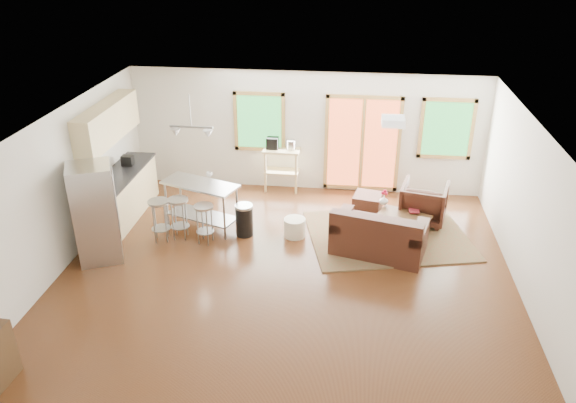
# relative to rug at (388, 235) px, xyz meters

# --- Properties ---
(floor) EXTENTS (7.50, 7.00, 0.02)m
(floor) POSITION_rel_rug_xyz_m (-1.75, -1.50, -0.02)
(floor) COLOR #3A1F0F
(floor) RESTS_ON ground
(ceiling) EXTENTS (7.50, 7.00, 0.02)m
(ceiling) POSITION_rel_rug_xyz_m (-1.75, -1.50, 2.60)
(ceiling) COLOR white
(ceiling) RESTS_ON ground
(back_wall) EXTENTS (7.50, 0.02, 2.60)m
(back_wall) POSITION_rel_rug_xyz_m (-1.75, 2.01, 1.29)
(back_wall) COLOR silver
(back_wall) RESTS_ON ground
(left_wall) EXTENTS (0.02, 7.00, 2.60)m
(left_wall) POSITION_rel_rug_xyz_m (-5.51, -1.50, 1.29)
(left_wall) COLOR silver
(left_wall) RESTS_ON ground
(right_wall) EXTENTS (0.02, 7.00, 2.60)m
(right_wall) POSITION_rel_rug_xyz_m (2.01, -1.50, 1.29)
(right_wall) COLOR silver
(right_wall) RESTS_ON ground
(front_wall) EXTENTS (7.50, 0.02, 2.60)m
(front_wall) POSITION_rel_rug_xyz_m (-1.75, -5.01, 1.29)
(front_wall) COLOR silver
(front_wall) RESTS_ON ground
(window_left) EXTENTS (1.10, 0.05, 1.30)m
(window_left) POSITION_rel_rug_xyz_m (-2.75, 1.96, 1.49)
(window_left) COLOR #1D5A27
(window_left) RESTS_ON back_wall
(french_doors) EXTENTS (1.60, 0.05, 2.10)m
(french_doors) POSITION_rel_rug_xyz_m (-0.55, 1.96, 1.09)
(french_doors) COLOR #BB4925
(french_doors) RESTS_ON back_wall
(window_right) EXTENTS (1.10, 0.05, 1.30)m
(window_right) POSITION_rel_rug_xyz_m (1.15, 1.96, 1.49)
(window_right) COLOR #1D5A27
(window_right) RESTS_ON back_wall
(rug) EXTENTS (3.34, 2.85, 0.03)m
(rug) POSITION_rel_rug_xyz_m (0.00, 0.00, 0.00)
(rug) COLOR #48623B
(rug) RESTS_ON floor
(loveseat) EXTENTS (1.77, 1.28, 0.85)m
(loveseat) POSITION_rel_rug_xyz_m (-0.21, -0.64, 0.32)
(loveseat) COLOR black
(loveseat) RESTS_ON floor
(coffee_table) EXTENTS (1.09, 0.90, 0.38)m
(coffee_table) POSITION_rel_rug_xyz_m (0.28, 0.15, 0.31)
(coffee_table) COLOR #3A2715
(coffee_table) RESTS_ON floor
(armchair) EXTENTS (1.01, 0.97, 0.87)m
(armchair) POSITION_rel_rug_xyz_m (0.69, 0.71, 0.42)
(armchair) COLOR black
(armchair) RESTS_ON floor
(ottoman) EXTENTS (0.64, 0.64, 0.36)m
(ottoman) POSITION_rel_rug_xyz_m (-0.38, 1.01, 0.17)
(ottoman) COLOR black
(ottoman) RESTS_ON floor
(pouf) EXTENTS (0.52, 0.52, 0.36)m
(pouf) POSITION_rel_rug_xyz_m (-1.74, -0.20, 0.16)
(pouf) COLOR white
(pouf) RESTS_ON floor
(vase) EXTENTS (0.22, 0.23, 0.30)m
(vase) POSITION_rel_rug_xyz_m (-0.09, 0.53, 0.49)
(vase) COLOR silver
(vase) RESTS_ON coffee_table
(book) EXTENTS (0.19, 0.03, 0.26)m
(book) POSITION_rel_rug_xyz_m (0.37, 0.32, 0.52)
(book) COLOR maroon
(book) RESTS_ON coffee_table
(cabinets) EXTENTS (0.64, 2.24, 2.30)m
(cabinets) POSITION_rel_rug_xyz_m (-5.23, 0.20, 0.91)
(cabinets) COLOR #D0B87D
(cabinets) RESTS_ON floor
(refrigerator) EXTENTS (0.91, 0.91, 1.74)m
(refrigerator) POSITION_rel_rug_xyz_m (-5.01, -1.37, 0.86)
(refrigerator) COLOR #B7BABC
(refrigerator) RESTS_ON floor
(island) EXTENTS (1.56, 1.04, 0.92)m
(island) POSITION_rel_rug_xyz_m (-3.55, -0.06, 0.62)
(island) COLOR #B7BABC
(island) RESTS_ON floor
(cup) EXTENTS (0.13, 0.11, 0.11)m
(cup) POSITION_rel_rug_xyz_m (-3.43, 0.21, 0.99)
(cup) COLOR white
(cup) RESTS_ON island
(bar_stool_a) EXTENTS (0.46, 0.46, 0.81)m
(bar_stool_a) POSITION_rel_rug_xyz_m (-4.17, -0.65, 0.58)
(bar_stool_a) COLOR #B7BABC
(bar_stool_a) RESTS_ON floor
(bar_stool_b) EXTENTS (0.40, 0.40, 0.80)m
(bar_stool_b) POSITION_rel_rug_xyz_m (-3.85, -0.52, 0.58)
(bar_stool_b) COLOR #B7BABC
(bar_stool_b) RESTS_ON floor
(bar_stool_c) EXTENTS (0.42, 0.42, 0.75)m
(bar_stool_c) POSITION_rel_rug_xyz_m (-3.34, -0.63, 0.54)
(bar_stool_c) COLOR #B7BABC
(bar_stool_c) RESTS_ON floor
(trash_can) EXTENTS (0.39, 0.39, 0.62)m
(trash_can) POSITION_rel_rug_xyz_m (-2.68, -0.27, 0.30)
(trash_can) COLOR black
(trash_can) RESTS_ON floor
(kitchen_cart) EXTENTS (0.79, 0.52, 1.20)m
(kitchen_cart) POSITION_rel_rug_xyz_m (-2.28, 1.85, 0.80)
(kitchen_cart) COLOR #D0B87D
(kitchen_cart) RESTS_ON floor
(ceiling_flush) EXTENTS (0.35, 0.35, 0.12)m
(ceiling_flush) POSITION_rel_rug_xyz_m (-0.15, -0.90, 2.52)
(ceiling_flush) COLOR white
(ceiling_flush) RESTS_ON ceiling
(pendant_light) EXTENTS (0.80, 0.18, 0.79)m
(pendant_light) POSITION_rel_rug_xyz_m (-3.65, 0.00, 1.88)
(pendant_light) COLOR gray
(pendant_light) RESTS_ON ceiling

